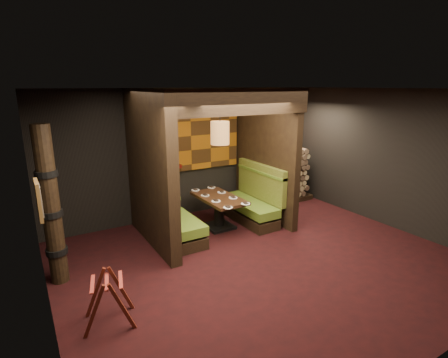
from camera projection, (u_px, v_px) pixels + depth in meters
floor at (263, 261)px, 5.97m from camera, size 6.50×5.50×0.02m
ceiling at (268, 88)px, 5.23m from camera, size 6.50×5.50×0.02m
wall_back at (191, 153)px, 7.89m from camera, size 6.50×0.02×2.85m
wall_front at (443, 247)px, 3.31m from camera, size 6.50×0.02×2.85m
wall_left at (38, 219)px, 3.99m from camera, size 0.02×5.50×2.85m
wall_right at (391, 159)px, 7.21m from camera, size 0.02×5.50×2.85m
partition_left at (150, 170)px, 6.30m from camera, size 0.20×2.20×2.85m
partition_right at (265, 155)px, 7.65m from camera, size 0.15×2.10×2.85m
header_beam at (241, 102)px, 5.85m from camera, size 2.85×0.18×0.44m
tapa_back_panel at (190, 136)px, 7.73m from camera, size 2.40×0.06×1.55m
tapa_side_panel at (152, 145)px, 6.39m from camera, size 0.04×1.85×1.45m
lacquer_shelf at (168, 167)px, 7.56m from camera, size 0.60×0.12×0.07m
booth_bench_left at (172, 219)px, 6.76m from camera, size 0.68×1.60×1.14m
booth_bench_right at (252, 203)px, 7.70m from camera, size 0.68×1.60×1.14m
dining_table at (219, 207)px, 7.25m from camera, size 0.72×1.30×0.68m
place_settings at (219, 196)px, 7.19m from camera, size 0.61×1.51×0.03m
pendant_lamp at (220, 133)px, 6.80m from camera, size 0.37×0.37×1.07m
framed_picture at (39, 200)px, 4.04m from camera, size 0.05×0.36×0.46m
luggage_rack at (108, 298)px, 4.34m from camera, size 0.73×0.59×0.70m
totem_column at (51, 208)px, 5.06m from camera, size 0.31×0.31×2.40m
firewood_stack at (280, 176)px, 8.87m from camera, size 1.73×0.70×1.36m
mosaic_header at (273, 136)px, 8.90m from camera, size 1.83×0.10×0.56m
bay_front_post at (262, 153)px, 7.91m from camera, size 0.08×0.08×2.85m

